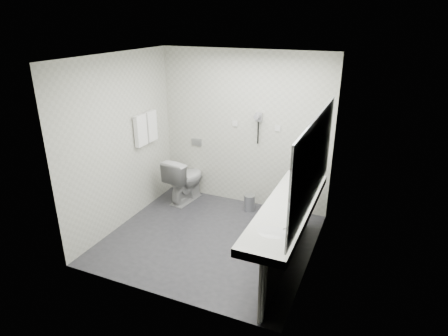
% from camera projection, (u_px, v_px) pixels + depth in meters
% --- Properties ---
extents(floor, '(2.80, 2.80, 0.00)m').
position_uv_depth(floor, '(210.00, 238.00, 5.45)').
color(floor, '#2B2B30').
rests_on(floor, ground).
extents(ceiling, '(2.80, 2.80, 0.00)m').
position_uv_depth(ceiling, '(207.00, 57.00, 4.52)').
color(ceiling, silver).
rests_on(ceiling, wall_back).
extents(wall_back, '(2.80, 0.00, 2.80)m').
position_uv_depth(wall_back, '(244.00, 130.00, 6.09)').
color(wall_back, beige).
rests_on(wall_back, floor).
extents(wall_front, '(2.80, 0.00, 2.80)m').
position_uv_depth(wall_front, '(154.00, 196.00, 3.87)').
color(wall_front, beige).
rests_on(wall_front, floor).
extents(wall_left, '(0.00, 2.60, 2.60)m').
position_uv_depth(wall_left, '(121.00, 143.00, 5.50)').
color(wall_left, beige).
rests_on(wall_left, floor).
extents(wall_right, '(0.00, 2.60, 2.60)m').
position_uv_depth(wall_right, '(317.00, 172.00, 4.47)').
color(wall_right, beige).
rests_on(wall_right, floor).
extents(vanity_counter, '(0.55, 2.20, 0.10)m').
position_uv_depth(vanity_counter, '(287.00, 209.00, 4.56)').
color(vanity_counter, silver).
rests_on(vanity_counter, floor).
extents(vanity_panel, '(0.03, 2.15, 0.75)m').
position_uv_depth(vanity_panel, '(287.00, 240.00, 4.71)').
color(vanity_panel, gray).
rests_on(vanity_panel, floor).
extents(vanity_post_near, '(0.06, 0.06, 0.75)m').
position_uv_depth(vanity_post_near, '(263.00, 293.00, 3.82)').
color(vanity_post_near, silver).
rests_on(vanity_post_near, floor).
extents(vanity_post_far, '(0.06, 0.06, 0.75)m').
position_uv_depth(vanity_post_far, '(307.00, 205.00, 5.59)').
color(vanity_post_far, silver).
rests_on(vanity_post_far, floor).
extents(mirror, '(0.02, 2.20, 1.05)m').
position_uv_depth(mirror, '(314.00, 162.00, 4.23)').
color(mirror, '#B2BCC6').
rests_on(mirror, wall_right).
extents(basin_near, '(0.40, 0.31, 0.05)m').
position_uv_depth(basin_near, '(272.00, 233.00, 4.00)').
color(basin_near, silver).
rests_on(basin_near, vanity_counter).
extents(basin_far, '(0.40, 0.31, 0.05)m').
position_uv_depth(basin_far, '(300.00, 186.00, 5.11)').
color(basin_far, silver).
rests_on(basin_far, vanity_counter).
extents(faucet_near, '(0.04, 0.04, 0.15)m').
position_uv_depth(faucet_near, '(290.00, 230.00, 3.89)').
color(faucet_near, silver).
rests_on(faucet_near, vanity_counter).
extents(faucet_far, '(0.04, 0.04, 0.15)m').
position_uv_depth(faucet_far, '(315.00, 182.00, 5.00)').
color(faucet_far, silver).
rests_on(faucet_far, vanity_counter).
extents(soap_bottle_a, '(0.06, 0.06, 0.10)m').
position_uv_depth(soap_bottle_a, '(294.00, 199.00, 4.59)').
color(soap_bottle_a, silver).
rests_on(soap_bottle_a, vanity_counter).
extents(soap_bottle_b, '(0.08, 0.08, 0.09)m').
position_uv_depth(soap_bottle_b, '(295.00, 201.00, 4.57)').
color(soap_bottle_b, silver).
rests_on(soap_bottle_b, vanity_counter).
extents(soap_bottle_c, '(0.07, 0.07, 0.13)m').
position_uv_depth(soap_bottle_c, '(297.00, 208.00, 4.35)').
color(soap_bottle_c, silver).
rests_on(soap_bottle_c, vanity_counter).
extents(glass_left, '(0.08, 0.08, 0.11)m').
position_uv_depth(glass_left, '(304.00, 198.00, 4.62)').
color(glass_left, silver).
rests_on(glass_left, vanity_counter).
extents(glass_right, '(0.06, 0.06, 0.10)m').
position_uv_depth(glass_right, '(302.00, 195.00, 4.71)').
color(glass_right, silver).
rests_on(glass_right, vanity_counter).
extents(toilet, '(0.53, 0.82, 0.78)m').
position_uv_depth(toilet, '(185.00, 179.00, 6.45)').
color(toilet, silver).
rests_on(toilet, floor).
extents(flush_plate, '(0.18, 0.02, 0.12)m').
position_uv_depth(flush_plate, '(197.00, 142.00, 6.50)').
color(flush_plate, '#B2B5BA').
rests_on(flush_plate, wall_back).
extents(pedal_bin, '(0.21, 0.21, 0.25)m').
position_uv_depth(pedal_bin, '(249.00, 203.00, 6.20)').
color(pedal_bin, '#B2B5BA').
rests_on(pedal_bin, floor).
extents(bin_lid, '(0.18, 0.18, 0.02)m').
position_uv_depth(bin_lid, '(250.00, 196.00, 6.15)').
color(bin_lid, '#B2B5BA').
rests_on(bin_lid, pedal_bin).
extents(towel_rail, '(0.02, 0.62, 0.02)m').
position_uv_depth(towel_rail, '(144.00, 114.00, 5.84)').
color(towel_rail, silver).
rests_on(towel_rail, wall_left).
extents(towel_near, '(0.07, 0.24, 0.48)m').
position_uv_depth(towel_near, '(141.00, 131.00, 5.80)').
color(towel_near, white).
rests_on(towel_near, towel_rail).
extents(towel_far, '(0.07, 0.24, 0.48)m').
position_uv_depth(towel_far, '(151.00, 126.00, 6.03)').
color(towel_far, white).
rests_on(towel_far, towel_rail).
extents(dryer_cradle, '(0.10, 0.04, 0.14)m').
position_uv_depth(dryer_cradle, '(259.00, 117.00, 5.88)').
color(dryer_cradle, gray).
rests_on(dryer_cradle, wall_back).
extents(dryer_barrel, '(0.08, 0.14, 0.08)m').
position_uv_depth(dryer_barrel, '(257.00, 116.00, 5.81)').
color(dryer_barrel, gray).
rests_on(dryer_barrel, dryer_cradle).
extents(dryer_cord, '(0.02, 0.02, 0.35)m').
position_uv_depth(dryer_cord, '(258.00, 133.00, 5.96)').
color(dryer_cord, black).
rests_on(dryer_cord, dryer_cradle).
extents(switch_plate_a, '(0.09, 0.02, 0.09)m').
position_uv_depth(switch_plate_a, '(235.00, 123.00, 6.10)').
color(switch_plate_a, silver).
rests_on(switch_plate_a, wall_back).
extents(switch_plate_b, '(0.09, 0.02, 0.09)m').
position_uv_depth(switch_plate_b, '(278.00, 128.00, 5.84)').
color(switch_plate_b, silver).
rests_on(switch_plate_b, wall_back).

